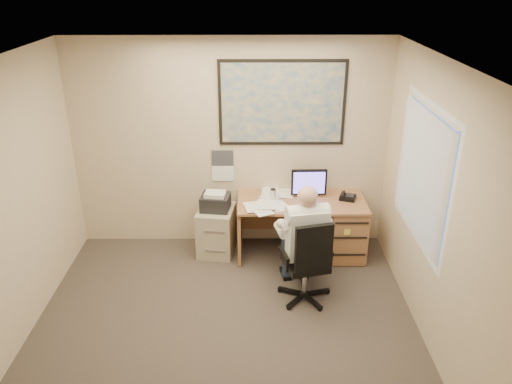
{
  "coord_description": "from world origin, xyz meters",
  "views": [
    {
      "loc": [
        0.29,
        -3.76,
        3.41
      ],
      "look_at": [
        0.32,
        1.3,
        1.13
      ],
      "focal_mm": 35.0,
      "sensor_mm": 36.0,
      "label": 1
    }
  ],
  "objects_px": {
    "office_chair": "(304,277)",
    "person": "(306,244)",
    "filing_cabinet": "(216,226)",
    "desk": "(326,222)"
  },
  "relations": [
    {
      "from": "office_chair",
      "to": "person",
      "type": "relative_size",
      "value": 0.76
    },
    {
      "from": "filing_cabinet",
      "to": "office_chair",
      "type": "bearing_deg",
      "value": -38.05
    },
    {
      "from": "desk",
      "to": "office_chair",
      "type": "relative_size",
      "value": 1.55
    },
    {
      "from": "filing_cabinet",
      "to": "person",
      "type": "distance_m",
      "value": 1.47
    },
    {
      "from": "person",
      "to": "filing_cabinet",
      "type": "bearing_deg",
      "value": 126.94
    },
    {
      "from": "desk",
      "to": "person",
      "type": "bearing_deg",
      "value": -110.84
    },
    {
      "from": "filing_cabinet",
      "to": "office_chair",
      "type": "distance_m",
      "value": 1.48
    },
    {
      "from": "desk",
      "to": "office_chair",
      "type": "height_order",
      "value": "desk"
    },
    {
      "from": "filing_cabinet",
      "to": "person",
      "type": "xyz_separation_m",
      "value": [
        1.05,
        -0.98,
        0.31
      ]
    },
    {
      "from": "filing_cabinet",
      "to": "office_chair",
      "type": "height_order",
      "value": "office_chair"
    }
  ]
}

